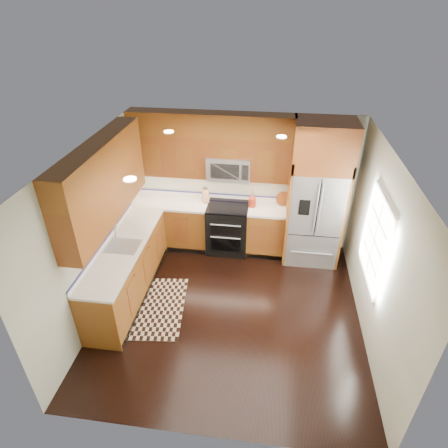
# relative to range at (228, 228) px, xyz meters

# --- Properties ---
(ground) EXTENTS (4.00, 4.00, 0.00)m
(ground) POSITION_rel_range_xyz_m (0.25, -1.67, -0.47)
(ground) COLOR black
(ground) RESTS_ON ground
(wall_back) EXTENTS (4.00, 0.02, 2.60)m
(wall_back) POSITION_rel_range_xyz_m (0.25, 0.33, 0.83)
(wall_back) COLOR beige
(wall_back) RESTS_ON ground
(wall_left) EXTENTS (0.02, 4.00, 2.60)m
(wall_left) POSITION_rel_range_xyz_m (-1.75, -1.67, 0.83)
(wall_left) COLOR beige
(wall_left) RESTS_ON ground
(wall_right) EXTENTS (0.02, 4.00, 2.60)m
(wall_right) POSITION_rel_range_xyz_m (2.25, -1.67, 0.83)
(wall_right) COLOR beige
(wall_right) RESTS_ON ground
(window) EXTENTS (0.04, 1.10, 1.30)m
(window) POSITION_rel_range_xyz_m (2.23, -1.47, 0.93)
(window) COLOR white
(window) RESTS_ON ground
(base_cabinets) EXTENTS (2.85, 3.00, 0.90)m
(base_cabinets) POSITION_rel_range_xyz_m (-0.98, -0.77, -0.02)
(base_cabinets) COLOR brown
(base_cabinets) RESTS_ON ground
(countertop) EXTENTS (2.86, 3.01, 0.04)m
(countertop) POSITION_rel_range_xyz_m (-0.84, -0.65, 0.45)
(countertop) COLOR silver
(countertop) RESTS_ON base_cabinets
(upper_cabinets) EXTENTS (2.85, 3.00, 1.15)m
(upper_cabinets) POSITION_rel_range_xyz_m (-0.90, -0.58, 1.56)
(upper_cabinets) COLOR brown
(upper_cabinets) RESTS_ON ground
(range) EXTENTS (0.76, 0.67, 0.95)m
(range) POSITION_rel_range_xyz_m (0.00, 0.00, 0.00)
(range) COLOR black
(range) RESTS_ON ground
(microwave) EXTENTS (0.76, 0.40, 0.42)m
(microwave) POSITION_rel_range_xyz_m (-0.00, 0.13, 1.19)
(microwave) COLOR #B2B2B7
(microwave) RESTS_ON ground
(refrigerator) EXTENTS (0.98, 0.75, 2.60)m
(refrigerator) POSITION_rel_range_xyz_m (1.55, -0.04, 0.83)
(refrigerator) COLOR #B2B2B7
(refrigerator) RESTS_ON ground
(sink_faucet) EXTENTS (0.54, 0.44, 0.37)m
(sink_faucet) POSITION_rel_range_xyz_m (-1.48, -1.44, 0.52)
(sink_faucet) COLOR #B2B2B7
(sink_faucet) RESTS_ON countertop
(rug) EXTENTS (0.97, 1.45, 0.01)m
(rug) POSITION_rel_range_xyz_m (-0.90, -1.76, -0.46)
(rug) COLOR black
(rug) RESTS_ON ground
(knife_block) EXTENTS (0.15, 0.18, 0.30)m
(knife_block) POSITION_rel_range_xyz_m (-0.44, 0.15, 0.59)
(knife_block) COLOR tan
(knife_block) RESTS_ON countertop
(utensil_crock) EXTENTS (0.15, 0.15, 0.38)m
(utensil_crock) POSITION_rel_range_xyz_m (0.44, 0.06, 0.60)
(utensil_crock) COLOR maroon
(utensil_crock) RESTS_ON countertop
(cutting_board) EXTENTS (0.29, 0.29, 0.02)m
(cutting_board) POSITION_rel_range_xyz_m (1.00, 0.18, 0.48)
(cutting_board) COLOR brown
(cutting_board) RESTS_ON countertop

